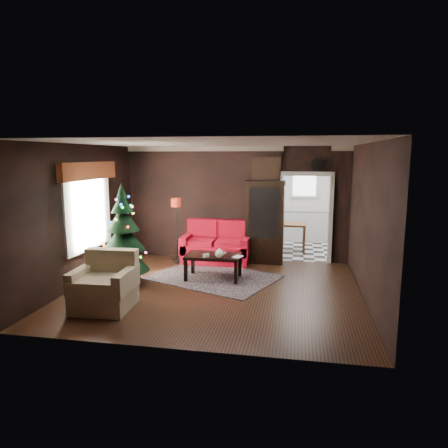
% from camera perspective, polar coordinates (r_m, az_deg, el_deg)
% --- Properties ---
extents(floor, '(5.50, 5.50, 0.00)m').
position_cam_1_polar(floor, '(8.00, -1.18, -9.21)').
color(floor, black).
rests_on(floor, ground).
extents(ceiling, '(5.50, 5.50, 0.00)m').
position_cam_1_polar(ceiling, '(7.58, -1.25, 11.27)').
color(ceiling, white).
rests_on(ceiling, ground).
extents(wall_back, '(5.50, 0.00, 5.50)m').
position_cam_1_polar(wall_back, '(10.11, 1.64, 2.87)').
color(wall_back, black).
rests_on(wall_back, ground).
extents(wall_front, '(5.50, 0.00, 5.50)m').
position_cam_1_polar(wall_front, '(5.28, -6.67, -3.32)').
color(wall_front, black).
rests_on(wall_front, ground).
extents(wall_left, '(0.00, 5.50, 5.50)m').
position_cam_1_polar(wall_left, '(8.64, -19.38, 1.21)').
color(wall_left, black).
rests_on(wall_left, ground).
extents(wall_right, '(0.00, 5.50, 5.50)m').
position_cam_1_polar(wall_right, '(7.61, 19.51, 0.14)').
color(wall_right, black).
rests_on(wall_right, ground).
extents(doorway, '(1.10, 0.10, 2.10)m').
position_cam_1_polar(doorway, '(10.04, 11.26, 0.63)').
color(doorway, silver).
rests_on(doorway, ground).
extents(left_window, '(0.05, 1.60, 1.40)m').
position_cam_1_polar(left_window, '(8.79, -18.53, 1.71)').
color(left_window, white).
rests_on(left_window, wall_left).
extents(valance, '(0.12, 2.10, 0.35)m').
position_cam_1_polar(valance, '(8.69, -18.35, 7.07)').
color(valance, brown).
rests_on(valance, wall_left).
extents(kitchen_floor, '(3.00, 3.00, 0.00)m').
position_cam_1_polar(kitchen_floor, '(11.71, 11.00, -3.33)').
color(kitchen_floor, silver).
rests_on(kitchen_floor, ground).
extents(kitchen_window, '(0.70, 0.06, 0.70)m').
position_cam_1_polar(kitchen_window, '(12.90, 11.19, 5.47)').
color(kitchen_window, white).
rests_on(kitchen_window, ground).
extents(rug, '(3.02, 2.64, 0.01)m').
position_cam_1_polar(rug, '(8.78, -1.49, -7.45)').
color(rug, '#614B59').
rests_on(rug, ground).
extents(loveseat, '(1.70, 0.90, 1.00)m').
position_cam_1_polar(loveseat, '(9.88, -1.08, -2.57)').
color(loveseat, maroon).
rests_on(loveseat, ground).
extents(curio_cabinet, '(0.90, 0.45, 1.90)m').
position_cam_1_polar(curio_cabinet, '(9.86, 5.73, 0.02)').
color(curio_cabinet, black).
rests_on(curio_cabinet, ground).
extents(floor_lamp, '(0.30, 0.30, 1.52)m').
position_cam_1_polar(floor_lamp, '(9.72, -6.67, -0.85)').
color(floor_lamp, black).
rests_on(floor_lamp, ground).
extents(christmas_tree, '(1.31, 1.31, 1.89)m').
position_cam_1_polar(christmas_tree, '(8.25, -13.91, -1.37)').
color(christmas_tree, black).
rests_on(christmas_tree, ground).
extents(armchair, '(1.01, 1.01, 0.99)m').
position_cam_1_polar(armchair, '(7.23, -16.49, -7.83)').
color(armchair, tan).
rests_on(armchair, ground).
extents(coffee_table, '(1.14, 0.69, 0.51)m').
position_cam_1_polar(coffee_table, '(8.61, -1.49, -5.97)').
color(coffee_table, black).
rests_on(coffee_table, rug).
extents(teapot, '(0.23, 0.23, 0.19)m').
position_cam_1_polar(teapot, '(8.25, -0.65, -4.14)').
color(teapot, beige).
rests_on(teapot, coffee_table).
extents(cup_a, '(0.09, 0.09, 0.07)m').
position_cam_1_polar(cup_a, '(8.38, -2.35, -4.37)').
color(cup_a, silver).
rests_on(cup_a, coffee_table).
extents(cup_b, '(0.09, 0.09, 0.06)m').
position_cam_1_polar(cup_b, '(8.34, -2.73, -4.46)').
color(cup_b, white).
rests_on(cup_b, coffee_table).
extents(book, '(0.17, 0.07, 0.24)m').
position_cam_1_polar(book, '(8.35, 1.43, -3.82)').
color(book, gray).
rests_on(book, coffee_table).
extents(wall_clock, '(0.32, 0.32, 0.06)m').
position_cam_1_polar(wall_clock, '(9.88, 12.98, 8.18)').
color(wall_clock, white).
rests_on(wall_clock, wall_back).
extents(painting, '(0.62, 0.05, 0.52)m').
position_cam_1_polar(painting, '(9.91, 5.95, 7.62)').
color(painting, '#C1843F').
rests_on(painting, wall_back).
extents(kitchen_counter, '(1.80, 0.60, 0.90)m').
position_cam_1_polar(kitchen_counter, '(12.80, 11.02, -0.19)').
color(kitchen_counter, white).
rests_on(kitchen_counter, ground).
extents(kitchen_table, '(0.70, 0.70, 0.75)m').
position_cam_1_polar(kitchen_table, '(11.34, 9.56, -1.78)').
color(kitchen_table, brown).
rests_on(kitchen_table, ground).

